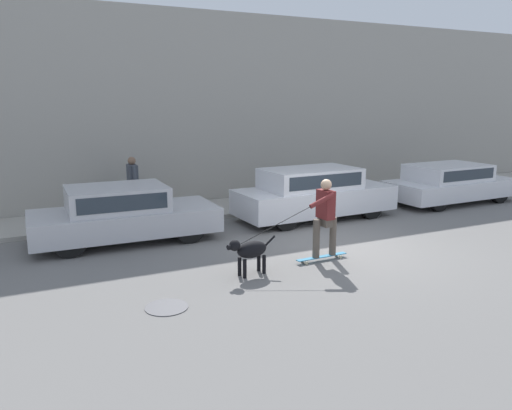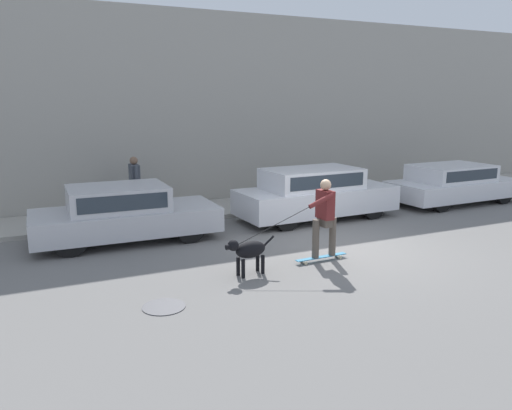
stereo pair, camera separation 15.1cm
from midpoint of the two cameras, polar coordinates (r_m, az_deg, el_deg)
ground_plane at (r=11.04m, az=9.97°, el=-4.86°), size 36.00×36.00×0.00m
back_wall at (r=15.78m, az=-2.17°, el=10.86°), size 32.00×0.30×5.72m
sidewalk_curb at (r=14.96m, az=-0.23°, el=-0.01°), size 30.00×2.16×0.11m
parked_car_0 at (r=11.65m, az=-14.50°, el=-1.01°), size 4.12×1.81×1.27m
parked_car_1 at (r=13.45m, az=7.11°, el=1.25°), size 4.39×1.81×1.38m
parked_car_2 at (r=16.62m, az=21.83°, el=2.24°), size 4.24×1.86×1.20m
dog at (r=9.12m, az=-0.39°, el=-5.20°), size 1.05×0.40×0.72m
skateboarder at (r=9.91m, az=8.24°, el=-1.13°), size 2.55×0.57×1.64m
pedestrian_with_bag at (r=13.94m, az=-13.40°, el=2.53°), size 0.23×0.76×1.55m
manhole_cover at (r=8.03m, az=-9.94°, el=-11.38°), size 0.67×0.67×0.01m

